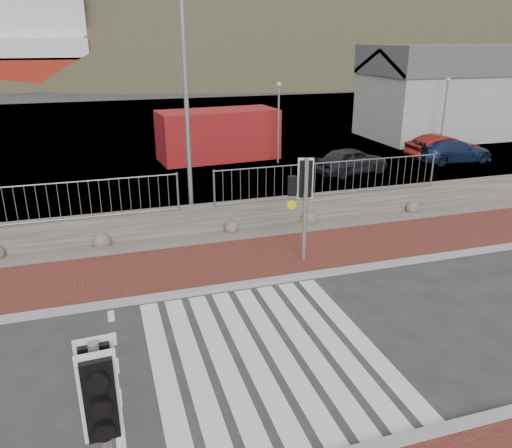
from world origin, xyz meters
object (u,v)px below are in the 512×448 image
object	(u,v)px
shipping_container	(218,135)
car_b	(442,147)
streetlight	(190,79)
traffic_signal_near	(101,407)
car_c	(453,151)
car_a	(351,161)
traffic_signal_far	(304,188)

from	to	relation	value
shipping_container	car_b	world-z (taller)	shipping_container
shipping_container	streetlight	bearing A→B (deg)	-112.98
traffic_signal_near	car_c	distance (m)	24.70
car_b	car_c	distance (m)	0.70
traffic_signal_near	streetlight	distance (m)	12.22
traffic_signal_near	streetlight	bearing A→B (deg)	71.03
streetlight	car_a	distance (m)	10.64
traffic_signal_far	shipping_container	world-z (taller)	traffic_signal_far
traffic_signal_far	car_c	bearing A→B (deg)	-128.09
traffic_signal_far	car_b	xyz separation A→B (m)	(12.31, 10.09, -1.59)
car_c	shipping_container	bearing A→B (deg)	71.61
streetlight	car_a	size ratio (longest dim) A/B	2.35
traffic_signal_far	streetlight	size ratio (longest dim) A/B	0.35
traffic_signal_near	car_c	xyz separation A→B (m)	(18.07, 16.77, -1.58)
traffic_signal_near	car_a	bearing A→B (deg)	50.81
traffic_signal_near	streetlight	xyz separation A→B (m)	(3.25, 11.45, 2.76)
traffic_signal_far	shipping_container	distance (m)	13.86
streetlight	car_a	xyz separation A→B (m)	(8.51, 4.70, -4.31)
car_b	car_a	bearing A→B (deg)	101.67
shipping_container	car_b	bearing A→B (deg)	-23.02
traffic_signal_far	car_a	bearing A→B (deg)	-110.18
car_c	streetlight	bearing A→B (deg)	111.97
car_b	car_c	bearing A→B (deg)	-165.79
streetlight	car_b	world-z (taller)	streetlight
traffic_signal_far	car_c	world-z (taller)	traffic_signal_far
streetlight	traffic_signal_far	bearing A→B (deg)	-54.09
car_b	streetlight	bearing A→B (deg)	112.00
traffic_signal_near	streetlight	size ratio (longest dim) A/B	0.34
traffic_signal_far	shipping_container	xyz separation A→B (m)	(0.80, 13.81, -0.93)
car_a	car_c	size ratio (longest dim) A/B	0.90
streetlight	shipping_container	world-z (taller)	streetlight
traffic_signal_near	traffic_signal_far	distance (m)	9.24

